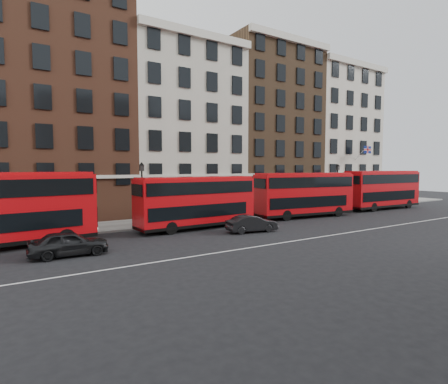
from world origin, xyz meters
TOP-DOWN VIEW (x-y plane):
  - ground at (0.00, 0.00)m, footprint 120.00×120.00m
  - pavement at (0.00, 10.50)m, footprint 80.00×5.00m
  - kerb at (0.00, 8.00)m, footprint 80.00×0.30m
  - road_centre_line at (0.00, -2.00)m, footprint 70.00×0.12m
  - building_terrace at (-0.31, 17.88)m, footprint 64.00×11.95m
  - bus_b at (-4.08, 5.88)m, footprint 10.28×2.93m
  - bus_c at (8.19, 5.88)m, footprint 10.91×3.71m
  - bus_d at (21.23, 5.88)m, footprint 11.11×3.08m
  - car_rear at (-14.39, 1.89)m, footprint 4.31×1.86m
  - car_front at (-1.16, 2.23)m, footprint 4.19×2.01m
  - lamp_post_left at (-7.58, 8.97)m, footprint 0.44×0.44m
  - lamp_post_right at (16.37, 8.52)m, footprint 0.44×0.44m
  - traffic_light at (26.61, 8.23)m, footprint 0.25×0.45m
  - iron_railings at (0.00, 12.70)m, footprint 6.60×0.06m

SIDE VIEW (x-z plane):
  - ground at x=0.00m, z-range 0.00..0.00m
  - road_centre_line at x=0.00m, z-range 0.00..0.01m
  - pavement at x=0.00m, z-range 0.00..0.15m
  - kerb at x=0.00m, z-range 0.00..0.16m
  - iron_railings at x=0.00m, z-range 0.15..1.15m
  - car_front at x=-1.16m, z-range 0.00..1.32m
  - car_rear at x=-14.39m, z-range 0.00..1.45m
  - bus_b at x=-4.08m, z-range 0.16..4.43m
  - bus_c at x=8.19m, z-range 0.16..4.66m
  - traffic_light at x=26.61m, z-range 0.81..4.08m
  - bus_d at x=21.23m, z-range 0.17..4.80m
  - lamp_post_left at x=-7.58m, z-range 0.42..5.74m
  - lamp_post_right at x=16.37m, z-range 0.42..5.74m
  - building_terrace at x=-0.31m, z-range -0.76..21.24m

